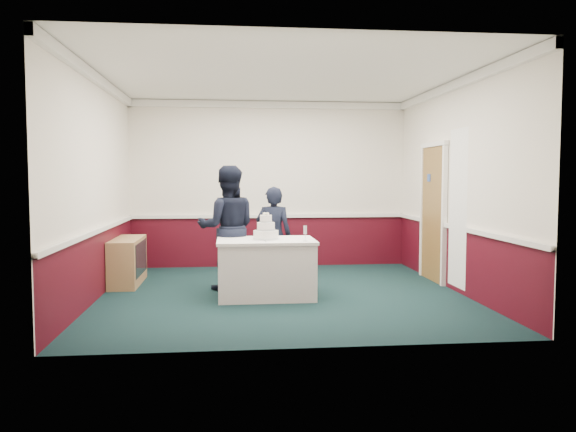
{
  "coord_description": "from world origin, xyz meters",
  "views": [
    {
      "loc": [
        -0.72,
        -7.71,
        1.64
      ],
      "look_at": [
        0.07,
        -0.1,
        1.1
      ],
      "focal_mm": 35.0,
      "sensor_mm": 36.0,
      "label": 1
    }
  ],
  "objects": [
    {
      "name": "cake_table",
      "position": [
        -0.24,
        -0.16,
        0.4
      ],
      "size": [
        1.32,
        0.92,
        0.79
      ],
      "color": "white",
      "rests_on": "ground"
    },
    {
      "name": "sideboard",
      "position": [
        -2.28,
        0.98,
        0.35
      ],
      "size": [
        0.41,
        1.2,
        0.7
      ],
      "color": "#9F7F4D",
      "rests_on": "ground"
    },
    {
      "name": "person_woman",
      "position": [
        -0.07,
        0.66,
        0.75
      ],
      "size": [
        0.61,
        0.48,
        1.49
      ],
      "primitive_type": "imported",
      "rotation": [
        0.0,
        0.0,
        2.89
      ],
      "color": "black",
      "rests_on": "ground"
    },
    {
      "name": "cake_knife",
      "position": [
        -0.27,
        -0.36,
        0.79
      ],
      "size": [
        0.04,
        0.22,
        0.0
      ],
      "primitive_type": "cube",
      "rotation": [
        0.0,
        0.0,
        0.12
      ],
      "color": "silver",
      "rests_on": "cake_table"
    },
    {
      "name": "person_man",
      "position": [
        -0.76,
        0.42,
        0.9
      ],
      "size": [
        0.89,
        0.7,
        1.8
      ],
      "primitive_type": "imported",
      "rotation": [
        0.0,
        0.0,
        3.17
      ],
      "color": "black",
      "rests_on": "ground"
    },
    {
      "name": "champagne_flute",
      "position": [
        0.26,
        -0.44,
        0.93
      ],
      "size": [
        0.05,
        0.05,
        0.21
      ],
      "color": "silver",
      "rests_on": "cake_table"
    },
    {
      "name": "wedding_cake",
      "position": [
        -0.24,
        -0.16,
        0.9
      ],
      "size": [
        0.35,
        0.35,
        0.36
      ],
      "color": "white",
      "rests_on": "cake_table"
    },
    {
      "name": "room_shell",
      "position": [
        0.08,
        0.61,
        1.97
      ],
      "size": [
        5.0,
        5.0,
        3.0
      ],
      "color": "white",
      "rests_on": "ground"
    },
    {
      "name": "ground",
      "position": [
        0.0,
        0.0,
        0.0
      ],
      "size": [
        5.0,
        5.0,
        0.0
      ],
      "primitive_type": "plane",
      "color": "#132F2F",
      "rests_on": "ground"
    }
  ]
}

